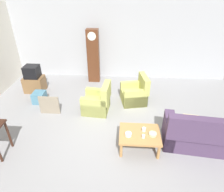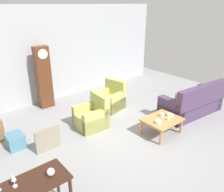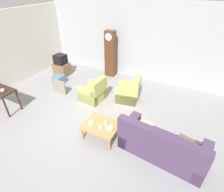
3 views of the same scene
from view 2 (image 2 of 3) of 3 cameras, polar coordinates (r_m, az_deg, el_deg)
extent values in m
plane|color=gray|center=(6.08, 5.28, -9.62)|extent=(10.40, 10.40, 0.00)
cube|color=#ADAFB5|center=(8.24, -12.52, 10.67)|extent=(8.40, 0.16, 3.20)
cube|color=#4C3856|center=(7.45, 19.34, -2.57)|extent=(2.18, 1.05, 0.44)
cube|color=#4C3856|center=(7.07, 22.16, 0.25)|extent=(2.11, 0.41, 0.60)
cube|color=#4C3856|center=(8.13, 23.47, -0.17)|extent=(0.32, 0.86, 0.68)
cube|color=#4C3856|center=(6.73, 14.62, -3.61)|extent=(0.32, 0.86, 0.68)
cube|color=brown|center=(7.70, 21.62, 1.14)|extent=(0.38, 0.20, 0.36)
cube|color=#C6B284|center=(6.97, 17.03, -0.43)|extent=(0.37, 0.17, 0.36)
cube|color=tan|center=(6.30, -5.46, -6.25)|extent=(0.82, 0.82, 0.40)
cube|color=tan|center=(6.24, -3.07, -1.75)|extent=(0.24, 0.77, 0.52)
cube|color=tan|center=(6.49, -6.82, -4.41)|extent=(0.77, 0.22, 0.60)
cube|color=tan|center=(6.02, -4.06, -6.56)|extent=(0.77, 0.22, 0.60)
cube|color=tan|center=(7.33, -0.62, -1.79)|extent=(0.90, 0.90, 0.40)
cube|color=tan|center=(7.39, 0.93, 2.26)|extent=(0.33, 0.78, 0.52)
cube|color=tan|center=(7.47, -2.41, -0.50)|extent=(0.78, 0.31, 0.60)
cube|color=tan|center=(7.12, 1.25, -1.68)|extent=(0.78, 0.31, 0.60)
cube|color=#B27F47|center=(6.02, 12.61, -5.90)|extent=(0.96, 0.76, 0.05)
cylinder|color=#B27F47|center=(5.67, 12.32, -10.37)|extent=(0.07, 0.07, 0.39)
cylinder|color=#B27F47|center=(6.28, 17.19, -7.43)|extent=(0.07, 0.07, 0.39)
cylinder|color=#B27F47|center=(6.02, 7.47, -7.92)|extent=(0.07, 0.07, 0.39)
cylinder|color=#B27F47|center=(6.59, 12.54, -5.40)|extent=(0.07, 0.07, 0.39)
cube|color=#381E14|center=(3.70, -21.48, -20.83)|extent=(1.30, 0.56, 0.04)
cylinder|color=#381E14|center=(4.27, -13.73, -20.08)|extent=(0.06, 0.06, 0.76)
cube|color=#562D19|center=(7.53, -17.00, 4.46)|extent=(0.44, 0.28, 2.02)
cylinder|color=silver|center=(7.20, -17.22, 10.16)|extent=(0.30, 0.02, 0.30)
cube|color=gray|center=(5.52, -15.98, -10.57)|extent=(0.60, 0.05, 0.58)
cube|color=teal|center=(5.93, -23.37, -10.46)|extent=(0.38, 0.42, 0.35)
sphere|color=silver|center=(3.70, -15.35, -18.14)|extent=(0.12, 0.12, 0.12)
cylinder|color=white|center=(5.97, 14.17, -5.59)|extent=(0.07, 0.07, 0.08)
cylinder|color=silver|center=(6.11, 12.57, -4.72)|extent=(0.09, 0.09, 0.09)
cylinder|color=white|center=(5.75, 11.77, -6.54)|extent=(0.15, 0.15, 0.08)
cylinder|color=#B2C69E|center=(6.19, 14.62, -4.71)|extent=(0.19, 0.19, 0.05)
cylinder|color=silver|center=(3.72, -23.45, -20.29)|extent=(0.06, 0.06, 0.02)
cylinder|color=silver|center=(3.68, -23.60, -19.60)|extent=(0.01, 0.01, 0.10)
cone|color=silver|center=(3.62, -23.85, -18.43)|extent=(0.07, 0.07, 0.10)
camera|label=1|loc=(3.94, 60.36, 16.95)|focal=31.79mm
camera|label=3|loc=(6.30, 54.03, 19.22)|focal=28.76mm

